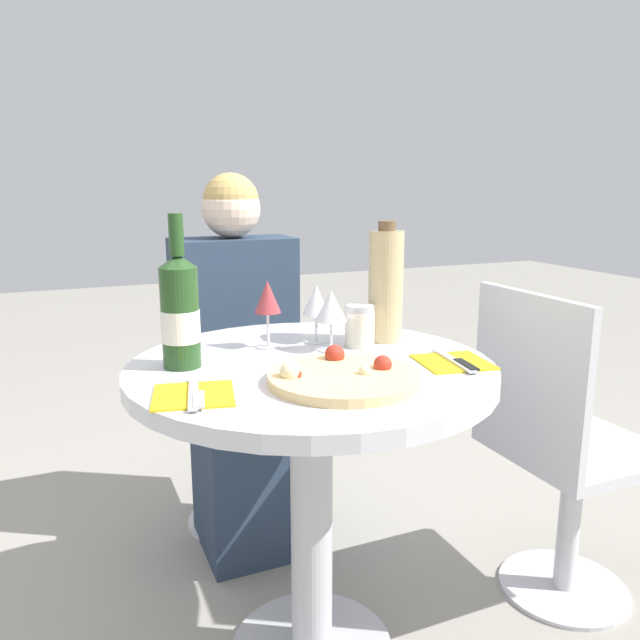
# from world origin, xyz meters

# --- Properties ---
(dining_table) EXTENTS (0.82, 0.82, 0.75)m
(dining_table) POSITION_xyz_m (0.00, 0.00, 0.58)
(dining_table) COLOR #B2B2B7
(dining_table) RESTS_ON ground_plane
(chair_behind_diner) EXTENTS (0.40, 0.40, 0.87)m
(chair_behind_diner) POSITION_xyz_m (0.01, 0.73, 0.43)
(chair_behind_diner) COLOR silver
(chair_behind_diner) RESTS_ON ground_plane
(seated_diner) EXTENTS (0.38, 0.41, 1.17)m
(seated_diner) POSITION_xyz_m (0.01, 0.60, 0.52)
(seated_diner) COLOR #28384C
(seated_diner) RESTS_ON ground_plane
(chair_empty_side) EXTENTS (0.40, 0.40, 0.87)m
(chair_empty_side) POSITION_xyz_m (0.69, -0.06, 0.43)
(chair_empty_side) COLOR silver
(chair_empty_side) RESTS_ON ground_plane
(pizza_large) EXTENTS (0.31, 0.31, 0.05)m
(pizza_large) POSITION_xyz_m (0.01, -0.15, 0.76)
(pizza_large) COLOR #E5C17F
(pizza_large) RESTS_ON dining_table
(wine_bottle) EXTENTS (0.08, 0.08, 0.33)m
(wine_bottle) POSITION_xyz_m (-0.27, 0.09, 0.87)
(wine_bottle) COLOR #23471E
(wine_bottle) RESTS_ON dining_table
(tall_carafe) EXTENTS (0.09, 0.09, 0.30)m
(tall_carafe) POSITION_xyz_m (0.25, 0.11, 0.89)
(tall_carafe) COLOR tan
(tall_carafe) RESTS_ON dining_table
(sugar_shaker) EXTENTS (0.07, 0.07, 0.10)m
(sugar_shaker) POSITION_xyz_m (0.16, 0.09, 0.80)
(sugar_shaker) COLOR silver
(sugar_shaker) RESTS_ON dining_table
(wine_glass_front_right) EXTENTS (0.08, 0.08, 0.15)m
(wine_glass_front_right) POSITION_xyz_m (0.08, 0.08, 0.85)
(wine_glass_front_right) COLOR silver
(wine_glass_front_right) RESTS_ON dining_table
(wine_glass_back_right) EXTENTS (0.07, 0.07, 0.15)m
(wine_glass_back_right) POSITION_xyz_m (0.08, 0.17, 0.85)
(wine_glass_back_right) COLOR silver
(wine_glass_back_right) RESTS_ON dining_table
(wine_glass_back_left) EXTENTS (0.06, 0.06, 0.16)m
(wine_glass_back_left) POSITION_xyz_m (-0.04, 0.17, 0.87)
(wine_glass_back_left) COLOR silver
(wine_glass_back_left) RESTS_ON dining_table
(place_setting_left) EXTENTS (0.18, 0.19, 0.01)m
(place_setting_left) POSITION_xyz_m (-0.29, -0.12, 0.75)
(place_setting_left) COLOR gold
(place_setting_left) RESTS_ON dining_table
(place_setting_right) EXTENTS (0.17, 0.19, 0.01)m
(place_setting_right) POSITION_xyz_m (0.29, -0.13, 0.75)
(place_setting_right) COLOR gold
(place_setting_right) RESTS_ON dining_table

